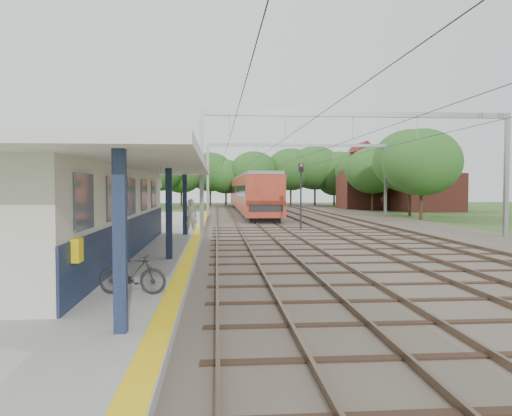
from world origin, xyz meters
name	(u,v)px	position (x,y,z in m)	size (l,w,h in m)	color
ground	(390,305)	(0.00, 0.00, 0.00)	(160.00, 160.00, 0.00)	#2D4C1E
ballast_bed	(313,220)	(4.00, 30.00, 0.05)	(18.00, 90.00, 0.10)	#473D33
platform	(152,240)	(-7.50, 14.00, 0.17)	(5.00, 52.00, 0.35)	gray
yellow_stripe	(197,236)	(-5.25, 14.00, 0.35)	(0.45, 52.00, 0.01)	yellow
station_building	(90,210)	(-8.88, 7.00, 2.04)	(3.41, 18.00, 3.40)	beige
canopy	(114,165)	(-7.77, 6.00, 3.64)	(6.40, 20.00, 3.44)	#131E3C
rail_tracks	(284,219)	(1.50, 30.00, 0.18)	(11.80, 88.00, 0.15)	brown
catenary_system	(318,152)	(3.39, 25.28, 5.51)	(17.22, 88.00, 7.00)	gray
tree_band	(274,172)	(3.84, 57.12, 4.92)	(31.72, 30.88, 8.82)	#382619
house_near	(428,186)	(21.00, 46.00, 2.99)	(7.00, 6.12, 7.89)	brown
house_far	(371,184)	(16.00, 52.00, 3.23)	(8.00, 6.12, 8.66)	brown
person	(191,217)	(-5.60, 15.00, 1.30)	(0.70, 0.46, 1.91)	silver
bicycle	(132,274)	(-6.22, 0.16, 0.84)	(0.46, 1.62, 0.97)	black
train	(249,193)	(-0.50, 44.39, 2.23)	(3.06, 38.11, 4.01)	black
signal_post	(301,188)	(1.35, 20.81, 2.82)	(0.35, 0.31, 4.44)	black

